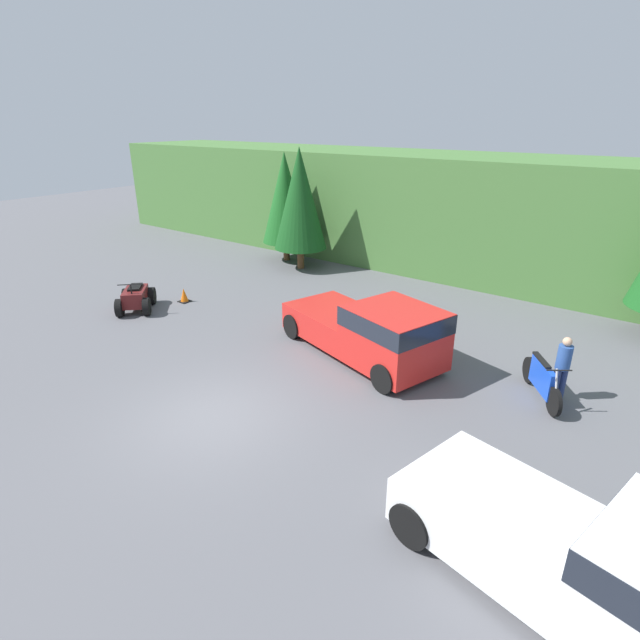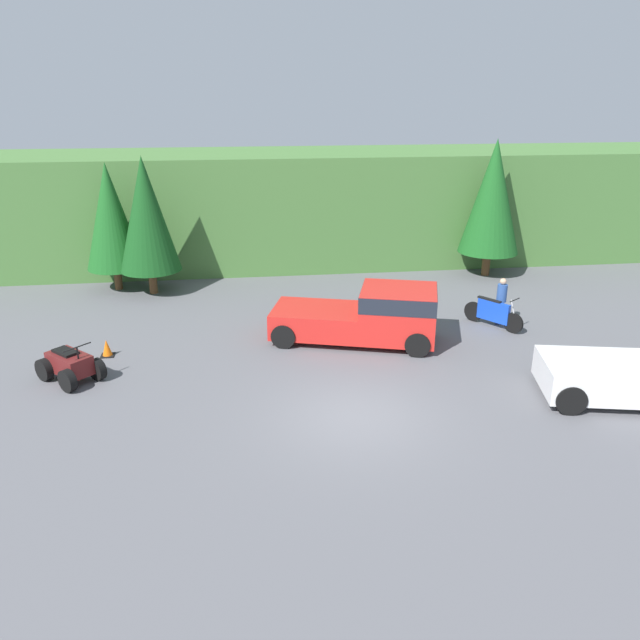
{
  "view_description": "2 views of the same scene",
  "coord_description": "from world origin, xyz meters",
  "px_view_note": "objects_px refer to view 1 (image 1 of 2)",
  "views": [
    {
      "loc": [
        8.25,
        -6.66,
        6.78
      ],
      "look_at": [
        -0.32,
        4.69,
        0.95
      ],
      "focal_mm": 28.0,
      "sensor_mm": 36.0,
      "label": 1
    },
    {
      "loc": [
        -2.74,
        -14.07,
        8.06
      ],
      "look_at": [
        -0.32,
        4.69,
        0.95
      ],
      "focal_mm": 35.0,
      "sensor_mm": 36.0,
      "label": 2
    }
  ],
  "objects_px": {
    "quad_atv": "(136,298)",
    "rider_person": "(563,366)",
    "pickup_truck_second": "(617,570)",
    "traffic_cone": "(184,296)",
    "dirt_bike": "(542,380)",
    "pickup_truck_red": "(373,330)"
  },
  "relations": [
    {
      "from": "quad_atv",
      "to": "rider_person",
      "type": "distance_m",
      "value": 14.51
    },
    {
      "from": "pickup_truck_second",
      "to": "traffic_cone",
      "type": "height_order",
      "value": "pickup_truck_second"
    },
    {
      "from": "pickup_truck_second",
      "to": "dirt_bike",
      "type": "height_order",
      "value": "pickup_truck_second"
    },
    {
      "from": "pickup_truck_second",
      "to": "rider_person",
      "type": "distance_m",
      "value": 6.53
    },
    {
      "from": "pickup_truck_red",
      "to": "dirt_bike",
      "type": "relative_size",
      "value": 2.95
    },
    {
      "from": "rider_person",
      "to": "traffic_cone",
      "type": "relative_size",
      "value": 3.1
    },
    {
      "from": "quad_atv",
      "to": "traffic_cone",
      "type": "xyz_separation_m",
      "value": [
        0.71,
        1.65,
        -0.21
      ]
    },
    {
      "from": "pickup_truck_second",
      "to": "traffic_cone",
      "type": "relative_size",
      "value": 10.35
    },
    {
      "from": "dirt_bike",
      "to": "rider_person",
      "type": "height_order",
      "value": "rider_person"
    },
    {
      "from": "dirt_bike",
      "to": "quad_atv",
      "type": "xyz_separation_m",
      "value": [
        -13.86,
        -2.55,
        -0.04
      ]
    },
    {
      "from": "pickup_truck_red",
      "to": "pickup_truck_second",
      "type": "relative_size",
      "value": 1.02
    },
    {
      "from": "dirt_bike",
      "to": "traffic_cone",
      "type": "xyz_separation_m",
      "value": [
        -13.15,
        -0.9,
        -0.25
      ]
    },
    {
      "from": "dirt_bike",
      "to": "traffic_cone",
      "type": "bearing_deg",
      "value": -121.97
    },
    {
      "from": "quad_atv",
      "to": "rider_person",
      "type": "xyz_separation_m",
      "value": [
        14.22,
        2.81,
        0.46
      ]
    },
    {
      "from": "pickup_truck_second",
      "to": "dirt_bike",
      "type": "bearing_deg",
      "value": 124.85
    },
    {
      "from": "pickup_truck_red",
      "to": "traffic_cone",
      "type": "xyz_separation_m",
      "value": [
        -8.55,
        -0.11,
        -0.74
      ]
    },
    {
      "from": "dirt_bike",
      "to": "rider_person",
      "type": "relative_size",
      "value": 1.15
    },
    {
      "from": "pickup_truck_red",
      "to": "pickup_truck_second",
      "type": "distance_m",
      "value": 8.72
    },
    {
      "from": "pickup_truck_red",
      "to": "traffic_cone",
      "type": "relative_size",
      "value": 10.52
    },
    {
      "from": "rider_person",
      "to": "pickup_truck_red",
      "type": "bearing_deg",
      "value": -126.96
    },
    {
      "from": "dirt_bike",
      "to": "rider_person",
      "type": "distance_m",
      "value": 0.62
    },
    {
      "from": "rider_person",
      "to": "pickup_truck_second",
      "type": "bearing_deg",
      "value": -30.3
    }
  ]
}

